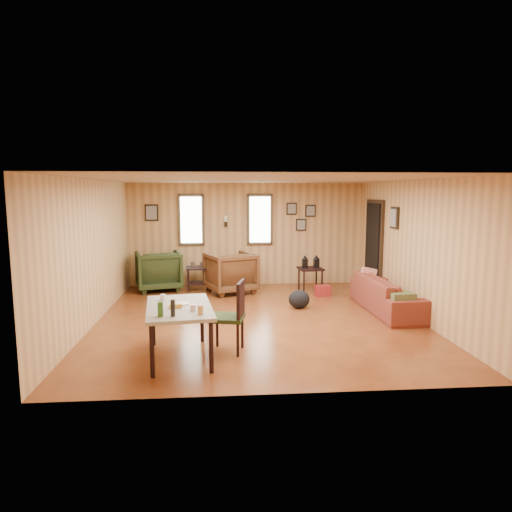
% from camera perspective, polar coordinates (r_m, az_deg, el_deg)
% --- Properties ---
extents(room, '(5.54, 6.04, 2.44)m').
position_cam_1_polar(room, '(8.08, 1.27, 0.98)').
color(room, brown).
rests_on(room, ground).
extents(sofa, '(0.69, 2.20, 0.85)m').
position_cam_1_polar(sofa, '(8.77, 16.45, -3.95)').
color(sofa, maroon).
rests_on(sofa, ground).
extents(recliner_brown, '(1.22, 1.18, 0.98)m').
position_cam_1_polar(recliner_brown, '(9.98, -3.23, -1.82)').
color(recliner_brown, '#512F18').
rests_on(recliner_brown, ground).
extents(recliner_green, '(1.14, 1.09, 0.97)m').
position_cam_1_polar(recliner_green, '(10.45, -12.10, -1.56)').
color(recliner_green, '#253216').
rests_on(recliner_green, ground).
extents(end_table, '(0.53, 0.49, 0.64)m').
position_cam_1_polar(end_table, '(10.34, -7.31, -2.27)').
color(end_table, black).
rests_on(end_table, ground).
extents(side_table, '(0.56, 0.56, 0.82)m').
position_cam_1_polar(side_table, '(10.14, 6.83, -1.33)').
color(side_table, black).
rests_on(side_table, ground).
extents(cooler, '(0.33, 0.25, 0.22)m').
position_cam_1_polar(cooler, '(9.82, 8.31, -4.30)').
color(cooler, maroon).
rests_on(cooler, ground).
extents(backpack, '(0.42, 0.33, 0.35)m').
position_cam_1_polar(backpack, '(8.72, 5.41, -5.41)').
color(backpack, black).
rests_on(backpack, ground).
extents(sofa_pillows, '(0.46, 1.67, 0.35)m').
position_cam_1_polar(sofa_pillows, '(8.55, 15.81, -3.73)').
color(sofa_pillows, '#4E5730').
rests_on(sofa_pillows, sofa).
extents(dining_table, '(1.00, 1.48, 0.91)m').
position_cam_1_polar(dining_table, '(6.12, -9.60, -6.79)').
color(dining_table, gray).
rests_on(dining_table, ground).
extents(dining_chair, '(0.54, 0.54, 0.99)m').
position_cam_1_polar(dining_chair, '(6.30, -2.96, -7.07)').
color(dining_chair, '#253216').
rests_on(dining_chair, ground).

